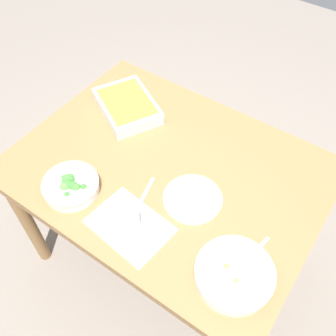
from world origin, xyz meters
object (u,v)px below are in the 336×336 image
drink_cup (129,220)px  spoon_spare (142,201)px  stew_bowl (234,274)px  spoon_by_stew (249,260)px  baking_dish (127,106)px  side_plate (193,199)px  broccoli_bowl (71,185)px  spoon_by_broccoli (77,181)px

drink_cup → spoon_spare: bearing=103.7°
stew_bowl → drink_cup: 0.39m
stew_bowl → spoon_by_stew: 0.09m
drink_cup → baking_dish: bearing=129.3°
baking_dish → side_plate: (0.50, -0.24, -0.03)m
baking_dish → drink_cup: (0.38, -0.46, 0.00)m
baking_dish → spoon_by_stew: 0.85m
side_plate → spoon_by_stew: bearing=-19.2°
broccoli_bowl → baking_dish: (-0.10, 0.46, 0.00)m
stew_bowl → spoon_by_stew: size_ratio=1.45×
broccoli_bowl → spoon_by_stew: size_ratio=1.21×
stew_bowl → spoon_spare: bearing=170.8°
side_plate → spoon_spare: side_plate is taller
drink_cup → spoon_spare: size_ratio=0.49×
stew_bowl → side_plate: 0.33m
stew_bowl → baking_dish: bearing=151.3°
drink_cup → stew_bowl: bearing=5.6°
spoon_by_broccoli → spoon_spare: same height
baking_dish → spoon_by_broccoli: bearing=-78.4°
broccoli_bowl → side_plate: bearing=29.4°
baking_dish → spoon_by_stew: bearing=-23.3°
broccoli_bowl → spoon_spare: (0.25, 0.11, -0.03)m
baking_dish → spoon_spare: (0.35, -0.35, -0.03)m
spoon_by_stew → spoon_spare: 0.43m
stew_bowl → spoon_spare: (-0.42, 0.07, -0.03)m
stew_bowl → baking_dish: size_ratio=0.69×
drink_cup → side_plate: (0.12, 0.22, -0.03)m
spoon_by_stew → spoon_by_broccoli: bearing=-173.1°
baking_dish → spoon_spare: size_ratio=2.11×
baking_dish → spoon_spare: 0.50m
stew_bowl → spoon_by_broccoli: (-0.68, -0.00, -0.03)m
drink_cup → spoon_by_stew: 0.42m
drink_cup → spoon_by_stew: size_ratio=0.48×
baking_dish → side_plate: bearing=-25.6°
spoon_by_broccoli → side_plate: bearing=23.9°
side_plate → spoon_by_stew: size_ratio=1.25×
side_plate → spoon_spare: bearing=-142.3°
spoon_spare → spoon_by_stew: bearing=2.1°
stew_bowl → baking_dish: (-0.77, 0.42, 0.00)m
stew_bowl → side_plate: bearing=146.1°
broccoli_bowl → spoon_by_broccoli: bearing=109.7°
broccoli_bowl → spoon_by_broccoli: size_ratio=1.24×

